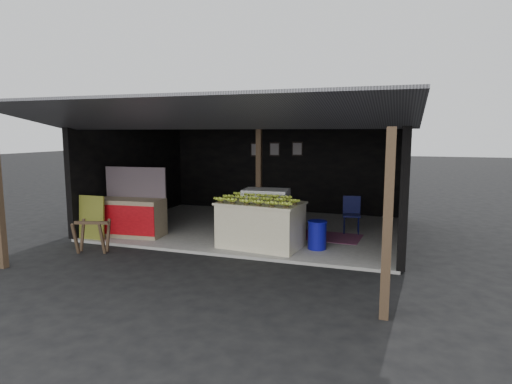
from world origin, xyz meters
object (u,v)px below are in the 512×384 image
(water_barrel, at_px, (317,236))
(plastic_chair, at_px, (352,211))
(banana_table, at_px, (261,225))
(sawhorse, at_px, (92,233))
(neighbor_stall, at_px, (131,215))
(white_crate, at_px, (266,214))

(water_barrel, height_order, plastic_chair, plastic_chair)
(banana_table, xyz_separation_m, sawhorse, (-3.14, -1.35, -0.12))
(neighbor_stall, xyz_separation_m, sawhorse, (0.01, -1.34, -0.12))
(water_barrel, bearing_deg, sawhorse, -159.92)
(white_crate, height_order, water_barrel, white_crate)
(neighbor_stall, xyz_separation_m, plastic_chair, (4.79, 1.96, 0.04))
(white_crate, height_order, neighbor_stall, neighbor_stall)
(water_barrel, xyz_separation_m, plastic_chair, (0.49, 1.73, 0.23))
(banana_table, relative_size, neighbor_stall, 1.14)
(white_crate, relative_size, sawhorse, 1.52)
(banana_table, height_order, white_crate, white_crate)
(white_crate, distance_m, neighbor_stall, 3.13)
(neighbor_stall, distance_m, water_barrel, 4.31)
(sawhorse, distance_m, plastic_chair, 5.81)
(white_crate, height_order, sawhorse, white_crate)
(white_crate, relative_size, plastic_chair, 1.28)
(sawhorse, relative_size, water_barrel, 1.32)
(banana_table, bearing_deg, plastic_chair, 56.15)
(sawhorse, xyz_separation_m, water_barrel, (4.29, 1.57, -0.08))
(neighbor_stall, bearing_deg, plastic_chair, 16.81)
(banana_table, relative_size, sawhorse, 2.48)
(white_crate, relative_size, water_barrel, 2.01)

